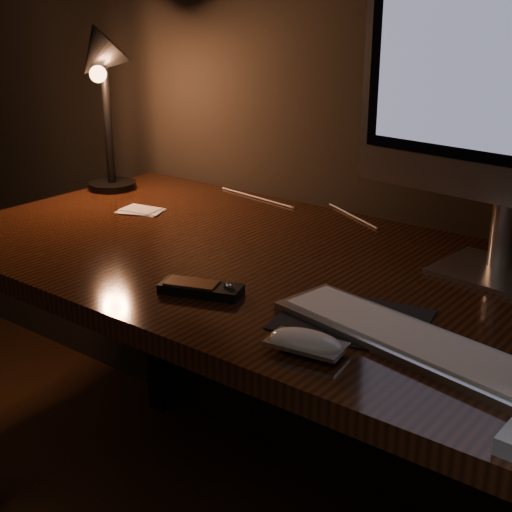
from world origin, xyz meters
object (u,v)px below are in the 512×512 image
Objects in this scene: keyboard at (405,338)px; media_remote at (201,288)px; desk_lamp at (101,82)px; desk at (322,316)px; mouse at (306,345)px.

keyboard is 2.86× the size of media_remote.
keyboard is at bearing -12.78° from media_remote.
desk is at bearing 4.99° from desk_lamp.
mouse is 0.27× the size of desk_lamp.
media_remote is at bearing 157.54° from mouse.
desk is 0.33m from media_remote.
desk is at bearing 151.47° from keyboard.
keyboard is 1.09m from desk_lamp.
media_remote is (-0.37, -0.05, 0.00)m from keyboard.
mouse is at bearing -61.01° from desk.
mouse is at bearing -34.21° from media_remote.
keyboard is at bearing 40.14° from mouse.
desk_lamp is at bearing 131.27° from media_remote.
desk_lamp is at bearing 173.53° from keyboard.
media_remote is at bearing -103.76° from desk.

